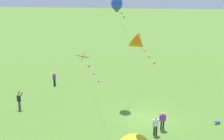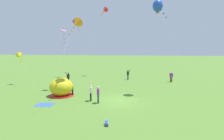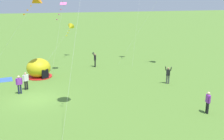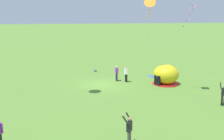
{
  "view_description": "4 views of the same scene",
  "coord_description": "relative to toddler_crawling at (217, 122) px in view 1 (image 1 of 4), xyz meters",
  "views": [
    {
      "loc": [
        -22.7,
        -0.34,
        11.82
      ],
      "look_at": [
        1.85,
        3.83,
        4.12
      ],
      "focal_mm": 42.0,
      "sensor_mm": 36.0,
      "label": 1
    },
    {
      "loc": [
        2.57,
        -17.89,
        5.37
      ],
      "look_at": [
        -1.6,
        5.22,
        2.64
      ],
      "focal_mm": 28.0,
      "sensor_mm": 36.0,
      "label": 2
    },
    {
      "loc": [
        22.29,
        -0.51,
        8.4
      ],
      "look_at": [
        3.86,
        5.73,
        3.12
      ],
      "focal_mm": 42.0,
      "sensor_mm": 36.0,
      "label": 3
    },
    {
      "loc": [
        2.95,
        26.62,
        7.52
      ],
      "look_at": [
        -0.89,
        1.65,
        1.92
      ],
      "focal_mm": 42.0,
      "sensor_mm": 36.0,
      "label": 4
    }
  ],
  "objects": [
    {
      "name": "person_arms_raised",
      "position": [
        -0.18,
        19.35,
        0.82
      ],
      "size": [
        0.66,
        0.72,
        1.89
      ],
      "color": "#4C4C51",
      "rests_on": "ground"
    },
    {
      "name": "ground_plane",
      "position": [
        -0.07,
        6.24,
        -0.18
      ],
      "size": [
        300.0,
        300.0,
        0.0
      ],
      "primitive_type": "plane",
      "color": "#517A2D"
    },
    {
      "name": "kite_orange",
      "position": [
        -4.87,
        7.07,
        8.04
      ],
      "size": [
        2.4,
        6.6,
        8.93
      ],
      "color": "silver",
      "rests_on": "ground"
    },
    {
      "name": "toddler_crawling",
      "position": [
        0.0,
        0.0,
        0.0
      ],
      "size": [
        0.33,
        0.55,
        0.32
      ],
      "color": "blue",
      "rests_on": "ground"
    },
    {
      "name": "person_near_tent",
      "position": [
        -1.92,
        4.99,
        0.79
      ],
      "size": [
        0.32,
        0.58,
        1.72
      ],
      "color": "#1E2347",
      "rests_on": "ground"
    },
    {
      "name": "person_center_field",
      "position": [
        7.13,
        18.47,
        0.79
      ],
      "size": [
        0.57,
        0.33,
        1.72
      ],
      "color": "black",
      "rests_on": "ground"
    },
    {
      "name": "kite_pink",
      "position": [
        -7.82,
        10.04,
        7.31
      ],
      "size": [
        1.4,
        2.3,
        8.23
      ],
      "color": "silver",
      "rests_on": "ground"
    },
    {
      "name": "kite_blue",
      "position": [
        4.0,
        9.97,
        10.26
      ],
      "size": [
        4.59,
        3.2,
        11.15
      ],
      "color": "silver",
      "rests_on": "ground"
    },
    {
      "name": "person_strolling",
      "position": [
        -2.89,
        5.58,
        0.79
      ],
      "size": [
        0.38,
        0.54,
        1.72
      ],
      "color": "black",
      "rests_on": "ground"
    }
  ]
}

